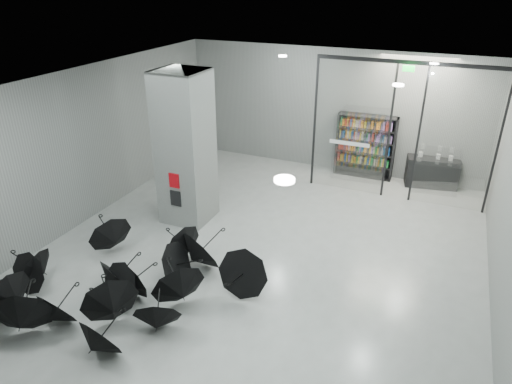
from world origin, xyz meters
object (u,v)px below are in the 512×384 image
at_px(shop_counter, 432,172).
at_px(bookshelf, 365,146).
at_px(column, 185,149).
at_px(umbrella_cluster, 117,291).

bearing_deg(shop_counter, bookshelf, 170.11).
xyz_separation_m(column, shop_counter, (5.89, 4.79, -1.54)).
distance_m(bookshelf, shop_counter, 2.20).
bearing_deg(column, shop_counter, 39.13).
distance_m(bookshelf, umbrella_cluster, 9.11).
xyz_separation_m(bookshelf, umbrella_cluster, (-3.20, -8.50, -0.71)).
height_order(shop_counter, umbrella_cluster, umbrella_cluster).
bearing_deg(column, bookshelf, 51.60).
height_order(column, umbrella_cluster, column).
xyz_separation_m(bookshelf, shop_counter, (2.13, 0.04, -0.57)).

